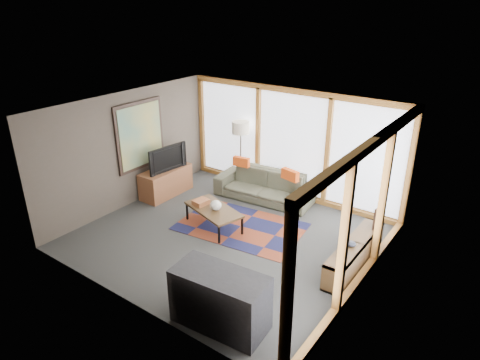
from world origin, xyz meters
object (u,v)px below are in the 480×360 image
Objects in this scene: tv_console at (166,182)px; bar_counter at (220,300)px; floor_lamp at (241,155)px; television at (165,158)px; coffee_table at (214,218)px; bookshelf at (354,254)px; sofa at (264,186)px.

tv_console is 0.94× the size of bar_counter.
television is at bearing -128.34° from floor_lamp.
floor_lamp is at bearing 110.53° from coffee_table.
bookshelf is 1.50× the size of tv_console.
floor_lamp is at bearing -31.36° from television.
floor_lamp is 0.86× the size of bookshelf.
tv_console reaches higher than coffee_table.
television is at bearing -8.74° from tv_console.
floor_lamp reaches higher than bar_counter.
coffee_table is at bearing -69.47° from floor_lamp.
coffee_table is 1.22× the size of television.
tv_console is (-2.07, -1.17, -0.01)m from sofa.
tv_console is 4.72m from bar_counter.
coffee_table is at bearing 125.68° from bar_counter.
bar_counter is at bearing -71.60° from sofa.
coffee_table is 0.98× the size of tv_console.
sofa is at bearing 29.52° from tv_console.
sofa is 1.36× the size of floor_lamp.
coffee_table is at bearing -99.84° from television.
bookshelf is at bearing 7.14° from coffee_table.
coffee_table is 2.89m from bar_counter.
bookshelf is at bearing 62.85° from bar_counter.
bar_counter is at bearing -49.23° from coffee_table.
television is (-4.81, 0.21, 0.71)m from bookshelf.
television is at bearing 177.50° from bookshelf.
sofa is 1.66× the size of bar_counter.
sofa is 1.76m from coffee_table.
television is 0.76× the size of bar_counter.
bookshelf is 4.87m from television.
television is (0.04, -0.01, 0.63)m from tv_console.
bar_counter is (3.83, -2.76, 0.11)m from tv_console.
floor_lamp is 1.94m from tv_console.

